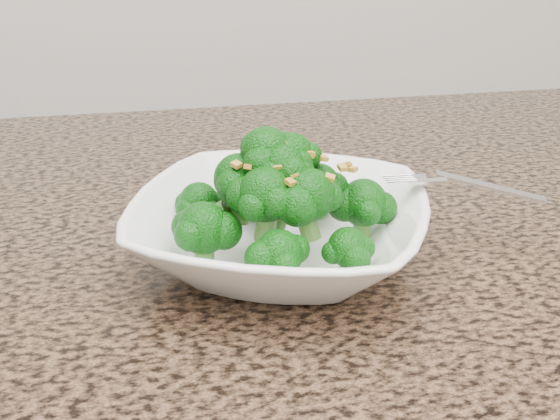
{
  "coord_description": "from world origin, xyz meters",
  "views": [
    {
      "loc": [
        -0.11,
        -0.23,
        1.19
      ],
      "look_at": [
        -0.0,
        0.3,
        0.95
      ],
      "focal_mm": 45.0,
      "sensor_mm": 36.0,
      "label": 1
    }
  ],
  "objects": [
    {
      "name": "fork",
      "position": [
        0.14,
        0.3,
        0.97
      ],
      "size": [
        0.16,
        0.08,
        0.01
      ],
      "primitive_type": null,
      "rotation": [
        0.0,
        0.0,
        -0.33
      ],
      "color": "silver",
      "rests_on": "bowl"
    },
    {
      "name": "garlic_topping",
      "position": [
        -0.0,
        0.3,
        1.04
      ],
      "size": [
        0.13,
        0.13,
        0.01
      ],
      "primitive_type": null,
      "color": "gold",
      "rests_on": "broccoli_pile"
    },
    {
      "name": "bowl",
      "position": [
        -0.0,
        0.3,
        0.93
      ],
      "size": [
        0.33,
        0.33,
        0.06
      ],
      "primitive_type": "imported",
      "rotation": [
        0.0,
        0.0,
        -0.4
      ],
      "color": "white",
      "rests_on": "granite_counter"
    },
    {
      "name": "granite_counter",
      "position": [
        0.0,
        0.3,
        0.89
      ],
      "size": [
        1.64,
        1.04,
        0.03
      ],
      "primitive_type": "cube",
      "color": "brown",
      "rests_on": "cabinet"
    },
    {
      "name": "broccoli_pile",
      "position": [
        -0.0,
        0.3,
        1.0
      ],
      "size": [
        0.22,
        0.22,
        0.08
      ],
      "primitive_type": null,
      "color": "#0A5409",
      "rests_on": "bowl"
    }
  ]
}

